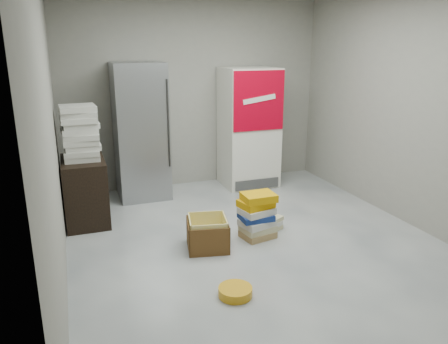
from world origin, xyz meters
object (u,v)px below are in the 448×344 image
Objects in this scene: coke_cooler at (249,127)px; wood_shelf at (85,191)px; steel_fridge at (141,132)px; phonebook_stack_main at (257,216)px; cardboard_box at (208,236)px.

coke_cooler is 2.25× the size of wood_shelf.
steel_fridge reaches higher than wood_shelf.
phonebook_stack_main is at bearing -62.80° from steel_fridge.
coke_cooler is at bearing 16.28° from wood_shelf.
steel_fridge reaches higher than cardboard_box.
coke_cooler is at bearing 61.08° from phonebook_stack_main.
coke_cooler is 2.63m from wood_shelf.
coke_cooler reaches higher than phonebook_stack_main.
phonebook_stack_main is (1.80, -1.15, -0.13)m from wood_shelf.
cardboard_box is at bearing 177.20° from phonebook_stack_main.
steel_fridge is 2.14m from cardboard_box.
coke_cooler is at bearing 67.78° from cardboard_box.
wood_shelf is (-0.83, -0.73, -0.55)m from steel_fridge.
wood_shelf is 1.72m from cardboard_box.
wood_shelf is (-2.48, -0.72, -0.50)m from coke_cooler.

